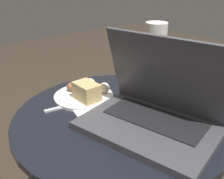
# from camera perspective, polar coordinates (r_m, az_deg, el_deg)

# --- Properties ---
(table) EXTENTS (0.59, 0.59, 0.52)m
(table) POSITION_cam_1_polar(r_m,az_deg,el_deg) (0.82, 1.99, -15.31)
(table) COLOR #515156
(table) RESTS_ON ground_plane
(napkin) EXTENTS (0.19, 0.16, 0.00)m
(napkin) POSITION_cam_1_polar(r_m,az_deg,el_deg) (0.80, -5.53, -2.31)
(napkin) COLOR white
(napkin) RESTS_ON table
(laptop) EXTENTS (0.36, 0.29, 0.23)m
(laptop) POSITION_cam_1_polar(r_m,az_deg,el_deg) (0.66, 9.17, -4.37)
(laptop) COLOR #47474C
(laptop) RESTS_ON table
(beer_glass) EXTENTS (0.06, 0.06, 0.23)m
(beer_glass) POSITION_cam_1_polar(r_m,az_deg,el_deg) (0.78, 9.16, 5.92)
(beer_glass) COLOR #C6701E
(beer_glass) RESTS_ON table
(snack_plate) EXTENTS (0.18, 0.18, 0.06)m
(snack_plate) POSITION_cam_1_polar(r_m,az_deg,el_deg) (0.81, -5.70, -0.69)
(snack_plate) COLOR white
(snack_plate) RESTS_ON table
(fork) EXTENTS (0.05, 0.18, 0.00)m
(fork) POSITION_cam_1_polar(r_m,az_deg,el_deg) (0.78, -7.28, -2.94)
(fork) COLOR silver
(fork) RESTS_ON table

